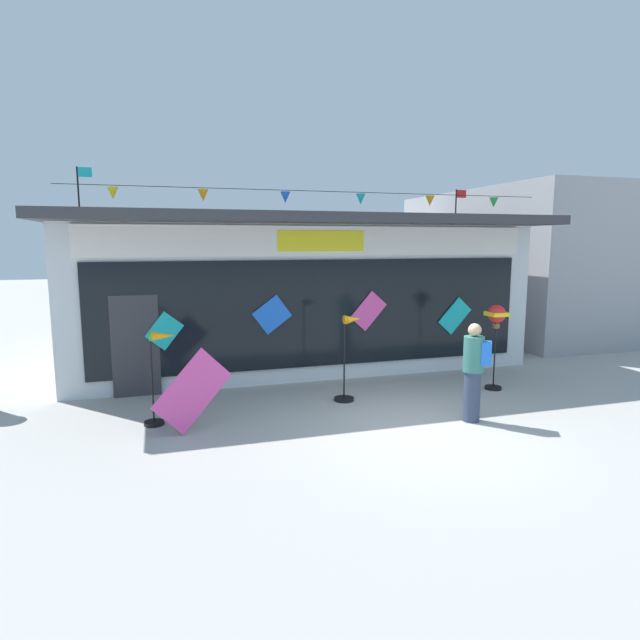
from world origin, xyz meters
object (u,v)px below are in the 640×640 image
object	(u,v)px
wind_spinner_left	(348,357)
wind_spinner_far_left	(159,368)
wind_spinner_center_left	(496,322)
kite_shop_building	(288,287)
display_kite_on_ground	(192,391)
person_near_camera	(474,370)

from	to	relation	value
wind_spinner_left	wind_spinner_far_left	bearing A→B (deg)	-174.16
wind_spinner_left	wind_spinner_center_left	size ratio (longest dim) A/B	0.94
wind_spinner_far_left	wind_spinner_left	bearing A→B (deg)	5.84
kite_shop_building	wind_spinner_center_left	bearing A→B (deg)	-54.90
kite_shop_building	display_kite_on_ground	world-z (taller)	kite_shop_building
wind_spinner_far_left	wind_spinner_left	size ratio (longest dim) A/B	0.95
kite_shop_building	display_kite_on_ground	distance (m)	6.08
wind_spinner_far_left	display_kite_on_ground	xyz separation A→B (m)	(0.50, -0.45, -0.31)
wind_spinner_far_left	wind_spinner_center_left	xyz separation A→B (m)	(6.58, 0.20, 0.44)
display_kite_on_ground	wind_spinner_center_left	bearing A→B (deg)	6.10
wind_spinner_left	kite_shop_building	bearing A→B (deg)	91.21
display_kite_on_ground	wind_spinner_left	bearing A→B (deg)	15.22
kite_shop_building	wind_spinner_far_left	world-z (taller)	kite_shop_building
wind_spinner_left	wind_spinner_center_left	world-z (taller)	wind_spinner_center_left
kite_shop_building	wind_spinner_far_left	bearing A→B (deg)	-125.00
display_kite_on_ground	person_near_camera	bearing A→B (deg)	-11.62
kite_shop_building	wind_spinner_far_left	distance (m)	5.91
kite_shop_building	wind_spinner_left	distance (m)	4.54
wind_spinner_center_left	display_kite_on_ground	distance (m)	6.16
wind_spinner_far_left	kite_shop_building	bearing A→B (deg)	55.00
wind_spinner_left	wind_spinner_center_left	bearing A→B (deg)	-2.78
wind_spinner_center_left	display_kite_on_ground	bearing A→B (deg)	-173.90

